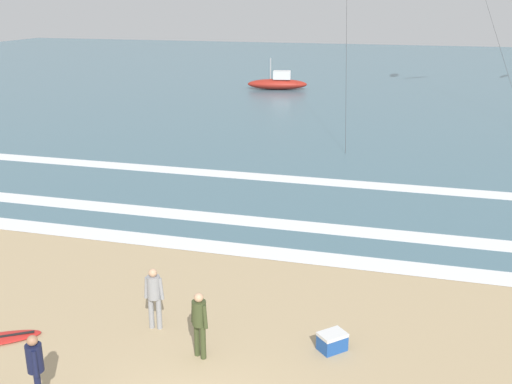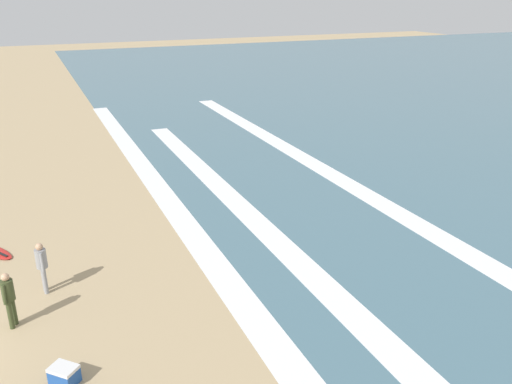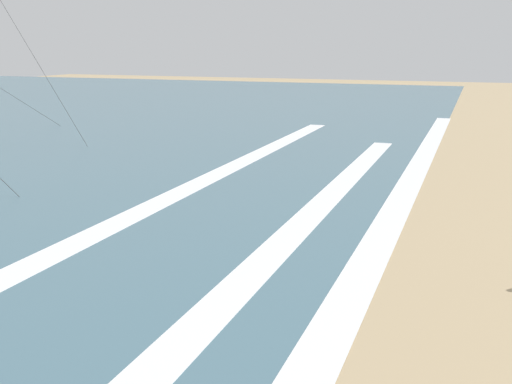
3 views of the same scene
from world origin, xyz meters
TOP-DOWN VIEW (x-y plane):
  - wave_foam_shoreline at (1.69, 8.67)m, footprint 59.26×1.00m
  - wave_foam_mid_break at (-1.15, 11.26)m, footprint 37.58×1.02m
  - wave_foam_outer_break at (-1.67, 16.82)m, footprint 51.51×1.07m

SIDE VIEW (x-z plane):
  - wave_foam_shoreline at x=1.69m, z-range 0.01..0.02m
  - wave_foam_mid_break at x=-1.15m, z-range 0.01..0.02m
  - wave_foam_outer_break at x=-1.67m, z-range 0.01..0.02m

